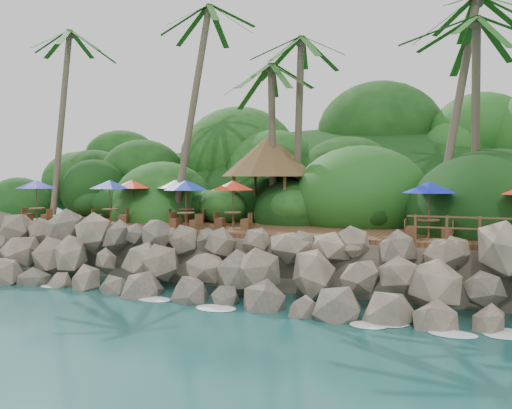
% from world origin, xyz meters
% --- Properties ---
extents(ground, '(140.00, 140.00, 0.00)m').
position_xyz_m(ground, '(0.00, 0.00, 0.00)').
color(ground, '#19514F').
rests_on(ground, ground).
extents(land_base, '(32.00, 25.20, 2.10)m').
position_xyz_m(land_base, '(0.00, 16.00, 1.05)').
color(land_base, gray).
rests_on(land_base, ground).
extents(jungle_hill, '(44.80, 28.00, 15.40)m').
position_xyz_m(jungle_hill, '(0.00, 23.50, 0.00)').
color(jungle_hill, '#143811').
rests_on(jungle_hill, ground).
extents(seawall, '(29.00, 4.00, 2.30)m').
position_xyz_m(seawall, '(0.00, 2.00, 1.15)').
color(seawall, gray).
rests_on(seawall, ground).
extents(terrace, '(26.00, 5.00, 0.20)m').
position_xyz_m(terrace, '(0.00, 6.00, 2.20)').
color(terrace, brown).
rests_on(terrace, land_base).
extents(jungle_foliage, '(44.00, 16.00, 12.00)m').
position_xyz_m(jungle_foliage, '(0.00, 15.00, 0.00)').
color(jungle_foliage, '#143811').
rests_on(jungle_foliage, ground).
extents(foam_line, '(25.20, 0.80, 0.06)m').
position_xyz_m(foam_line, '(0.00, 0.30, 0.03)').
color(foam_line, white).
rests_on(foam_line, ground).
extents(palms, '(29.40, 7.13, 12.84)m').
position_xyz_m(palms, '(-0.07, 8.73, 12.22)').
color(palms, brown).
rests_on(palms, ground).
extents(palapa, '(5.00, 5.00, 4.60)m').
position_xyz_m(palapa, '(-0.78, 9.54, 5.79)').
color(palapa, brown).
rests_on(palapa, ground).
extents(dining_clusters, '(25.16, 5.21, 2.21)m').
position_xyz_m(dining_clusters, '(-1.31, 5.66, 4.13)').
color(dining_clusters, brown).
rests_on(dining_clusters, terrace).
extents(railing, '(6.10, 0.10, 1.00)m').
position_xyz_m(railing, '(10.19, 3.65, 2.91)').
color(railing, brown).
rests_on(railing, terrace).
extents(waiter, '(0.64, 0.45, 1.67)m').
position_xyz_m(waiter, '(7.81, 6.29, 3.14)').
color(waiter, white).
rests_on(waiter, terrace).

